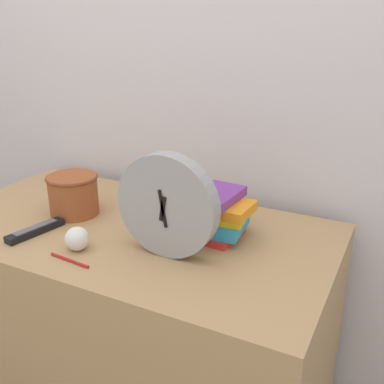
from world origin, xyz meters
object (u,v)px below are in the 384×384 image
basket (73,193)px  pen (70,260)px  book_stack (210,213)px  tv_remote (35,230)px  desk_clock (167,206)px  crumpled_paper_ball (77,239)px

basket → pen: (0.20, -0.26, -0.07)m
book_stack → pen: 0.42m
book_stack → basket: (-0.46, -0.06, 0.00)m
book_stack → basket: 0.47m
basket → tv_remote: (-0.01, -0.17, -0.06)m
desk_clock → pen: 0.30m
basket → tv_remote: size_ratio=0.88×
basket → pen: 0.33m
tv_remote → crumpled_paper_ball: (0.18, -0.02, 0.02)m
tv_remote → pen: tv_remote is taller
basket → crumpled_paper_ball: 0.26m
desk_clock → tv_remote: (-0.42, -0.07, -0.13)m
basket → pen: bearing=-52.1°
desk_clock → book_stack: (0.05, 0.16, -0.07)m
basket → crumpled_paper_ball: bearing=-47.8°
book_stack → tv_remote: bearing=-153.8°
pen → basket: bearing=127.9°
basket → crumpled_paper_ball: basket is taller
tv_remote → pen: 0.22m
book_stack → crumpled_paper_ball: (-0.29, -0.25, -0.04)m
desk_clock → book_stack: size_ratio=1.20×
desk_clock → crumpled_paper_ball: bearing=-159.2°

